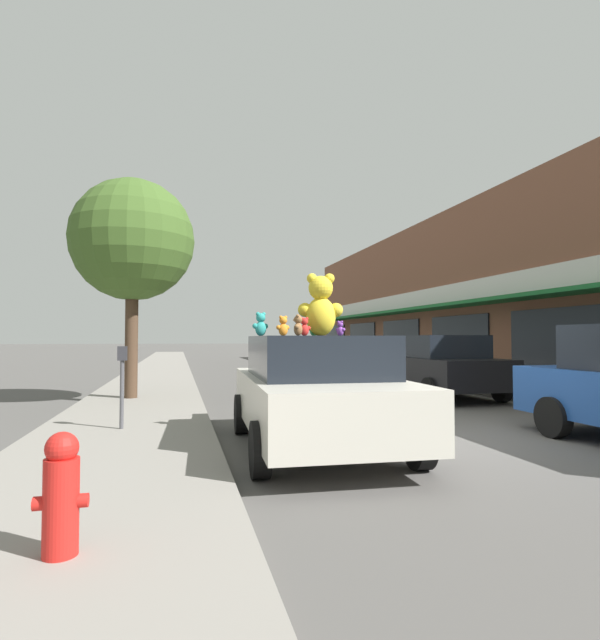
# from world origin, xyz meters

# --- Properties ---
(ground_plane) EXTENTS (260.00, 260.00, 0.00)m
(ground_plane) POSITION_xyz_m (0.00, 0.00, 0.00)
(ground_plane) COLOR #514F4C
(sidewalk_near) EXTENTS (2.67, 90.00, 0.13)m
(sidewalk_near) POSITION_xyz_m (-4.99, 0.00, 0.07)
(sidewalk_near) COLOR gray
(sidewalk_near) RESTS_ON ground_plane
(plush_art_car) EXTENTS (2.21, 4.28, 1.56)m
(plush_art_car) POSITION_xyz_m (-2.34, -0.32, 0.81)
(plush_art_car) COLOR beige
(plush_art_car) RESTS_ON ground_plane
(teddy_bear_giant) EXTENTS (0.69, 0.45, 0.92)m
(teddy_bear_giant) POSITION_xyz_m (-2.18, -0.03, 2.00)
(teddy_bear_giant) COLOR yellow
(teddy_bear_giant) RESTS_ON plush_art_car
(teddy_bear_orange) EXTENTS (0.21, 0.15, 0.28)m
(teddy_bear_orange) POSITION_xyz_m (-2.79, -0.26, 1.70)
(teddy_bear_orange) COLOR orange
(teddy_bear_orange) RESTS_ON plush_art_car
(teddy_bear_brown) EXTENTS (0.15, 0.21, 0.27)m
(teddy_bear_brown) POSITION_xyz_m (-2.71, -0.80, 1.69)
(teddy_bear_brown) COLOR olive
(teddy_bear_brown) RESTS_ON plush_art_car
(teddy_bear_red) EXTENTS (0.20, 0.12, 0.27)m
(teddy_bear_red) POSITION_xyz_m (-2.49, -0.25, 1.69)
(teddy_bear_red) COLOR red
(teddy_bear_red) RESTS_ON plush_art_car
(teddy_bear_purple) EXTENTS (0.14, 0.15, 0.21)m
(teddy_bear_purple) POSITION_xyz_m (-2.01, -0.39, 1.66)
(teddy_bear_purple) COLOR purple
(teddy_bear_purple) RESTS_ON plush_art_car
(teddy_bear_teal) EXTENTS (0.27, 0.20, 0.36)m
(teddy_bear_teal) POSITION_xyz_m (-3.00, 0.41, 1.74)
(teddy_bear_teal) COLOR teal
(teddy_bear_teal) RESTS_ON plush_art_car
(teddy_bear_green) EXTENTS (0.21, 0.16, 0.28)m
(teddy_bear_green) POSITION_xyz_m (-2.17, 0.39, 1.70)
(teddy_bear_green) COLOR green
(teddy_bear_green) RESTS_ON plush_art_car
(parked_car_far_center) EXTENTS (2.08, 4.13, 1.60)m
(parked_car_far_center) POSITION_xyz_m (2.38, 4.72, 0.83)
(parked_car_far_center) COLOR black
(parked_car_far_center) RESTS_ON ground_plane
(street_tree) EXTENTS (2.87, 2.87, 5.15)m
(street_tree) POSITION_xyz_m (-5.27, 5.29, 3.83)
(street_tree) COLOR #473323
(street_tree) RESTS_ON sidewalk_near
(fire_hydrant) EXTENTS (0.33, 0.22, 0.79)m
(fire_hydrant) POSITION_xyz_m (-4.93, -3.50, 0.53)
(fire_hydrant) COLOR red
(fire_hydrant) RESTS_ON sidewalk_near
(parking_meter) EXTENTS (0.14, 0.10, 1.27)m
(parking_meter) POSITION_xyz_m (-5.04, 1.15, 0.95)
(parking_meter) COLOR #4C4C51
(parking_meter) RESTS_ON sidewalk_near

